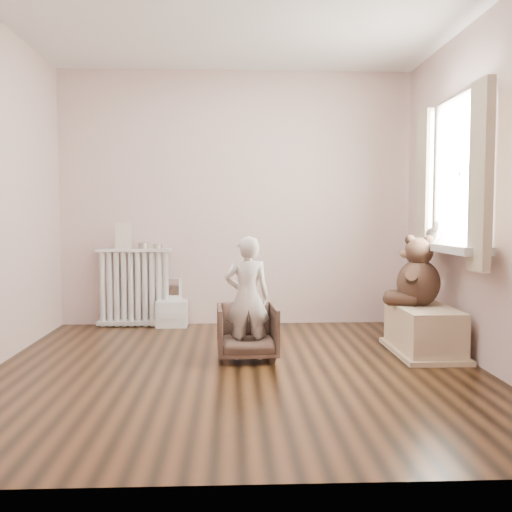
{
  "coord_description": "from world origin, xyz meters",
  "views": [
    {
      "loc": [
        -0.04,
        -4.1,
        1.12
      ],
      "look_at": [
        0.15,
        0.45,
        0.8
      ],
      "focal_mm": 40.0,
      "sensor_mm": 36.0,
      "label": 1
    }
  ],
  "objects_px": {
    "radiator": "(134,288)",
    "toy_bench": "(424,329)",
    "armchair": "(247,332)",
    "teddy_bear": "(419,271)",
    "plush_cat": "(435,230)",
    "toy_vanity": "(172,300)",
    "child": "(247,298)"
  },
  "relations": [
    {
      "from": "teddy_bear",
      "to": "child",
      "type": "bearing_deg",
      "value": -150.21
    },
    {
      "from": "toy_bench",
      "to": "teddy_bear",
      "type": "distance_m",
      "value": 0.48
    },
    {
      "from": "plush_cat",
      "to": "toy_bench",
      "type": "bearing_deg",
      "value": -108.87
    },
    {
      "from": "teddy_bear",
      "to": "plush_cat",
      "type": "relative_size",
      "value": 2.57
    },
    {
      "from": "child",
      "to": "toy_bench",
      "type": "relative_size",
      "value": 1.16
    },
    {
      "from": "toy_bench",
      "to": "plush_cat",
      "type": "bearing_deg",
      "value": 53.71
    },
    {
      "from": "toy_vanity",
      "to": "armchair",
      "type": "xyz_separation_m",
      "value": [
        0.73,
        -1.35,
        -0.06
      ]
    },
    {
      "from": "child",
      "to": "teddy_bear",
      "type": "bearing_deg",
      "value": -171.42
    },
    {
      "from": "armchair",
      "to": "child",
      "type": "xyz_separation_m",
      "value": [
        0.0,
        -0.05,
        0.28
      ]
    },
    {
      "from": "toy_vanity",
      "to": "toy_bench",
      "type": "height_order",
      "value": "toy_vanity"
    },
    {
      "from": "plush_cat",
      "to": "toy_vanity",
      "type": "bearing_deg",
      "value": 173.4
    },
    {
      "from": "toy_vanity",
      "to": "toy_bench",
      "type": "bearing_deg",
      "value": -29.33
    },
    {
      "from": "teddy_bear",
      "to": "toy_vanity",
      "type": "bearing_deg",
      "value": 171.05
    },
    {
      "from": "teddy_bear",
      "to": "plush_cat",
      "type": "height_order",
      "value": "plush_cat"
    },
    {
      "from": "toy_vanity",
      "to": "toy_bench",
      "type": "distance_m",
      "value": 2.49
    },
    {
      "from": "radiator",
      "to": "child",
      "type": "xyz_separation_m",
      "value": [
        1.11,
        -1.43,
        0.1
      ]
    },
    {
      "from": "armchair",
      "to": "plush_cat",
      "type": "relative_size",
      "value": 2.15
    },
    {
      "from": "child",
      "to": "teddy_bear",
      "type": "distance_m",
      "value": 1.47
    },
    {
      "from": "child",
      "to": "toy_bench",
      "type": "distance_m",
      "value": 1.49
    },
    {
      "from": "toy_vanity",
      "to": "teddy_bear",
      "type": "distance_m",
      "value": 2.46
    },
    {
      "from": "radiator",
      "to": "toy_bench",
      "type": "relative_size",
      "value": 0.97
    },
    {
      "from": "toy_vanity",
      "to": "plush_cat",
      "type": "bearing_deg",
      "value": -24.02
    },
    {
      "from": "teddy_bear",
      "to": "toy_bench",
      "type": "bearing_deg",
      "value": -61.73
    },
    {
      "from": "armchair",
      "to": "toy_bench",
      "type": "bearing_deg",
      "value": 2.54
    },
    {
      "from": "armchair",
      "to": "teddy_bear",
      "type": "relative_size",
      "value": 0.83
    },
    {
      "from": "toy_bench",
      "to": "child",
      "type": "bearing_deg",
      "value": -172.78
    },
    {
      "from": "radiator",
      "to": "toy_vanity",
      "type": "bearing_deg",
      "value": -4.52
    },
    {
      "from": "armchair",
      "to": "teddy_bear",
      "type": "xyz_separation_m",
      "value": [
        1.43,
        0.24,
        0.45
      ]
    },
    {
      "from": "radiator",
      "to": "teddy_bear",
      "type": "xyz_separation_m",
      "value": [
        2.54,
        -1.15,
        0.28
      ]
    },
    {
      "from": "radiator",
      "to": "armchair",
      "type": "relative_size",
      "value": 1.67
    },
    {
      "from": "armchair",
      "to": "teddy_bear",
      "type": "bearing_deg",
      "value": 6.63
    },
    {
      "from": "radiator",
      "to": "child",
      "type": "relative_size",
      "value": 0.84
    }
  ]
}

